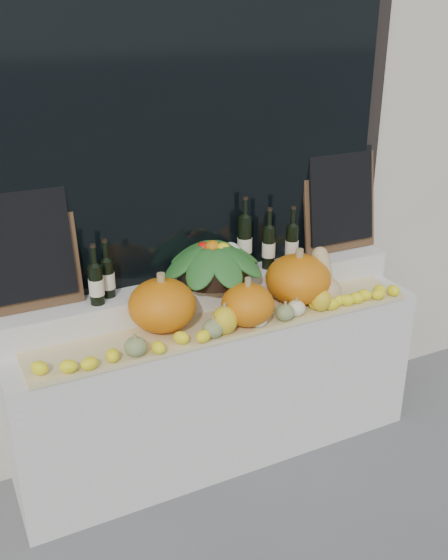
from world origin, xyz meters
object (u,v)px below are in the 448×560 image
Objects in this scene: butternut_squash at (325,281)px; wine_bottle_tall at (245,242)px; pumpkin_right at (298,279)px; pumpkin_left at (162,305)px; produce_bowl at (212,260)px.

butternut_squash is 0.70× the size of wine_bottle_tall.
wine_bottle_tall is (-0.20, 0.26, 0.16)m from pumpkin_right.
pumpkin_left is at bearing 177.95° from pumpkin_right.
produce_bowl is at bearing 153.98° from butternut_squash.
produce_bowl is at bearing 26.73° from pumpkin_left.
produce_bowl reaches higher than pumpkin_left.
wine_bottle_tall reaches higher than pumpkin_left.
pumpkin_left is at bearing -153.27° from produce_bowl.
butternut_squash is 0.50m from wine_bottle_tall.
produce_bowl is (0.37, 0.19, 0.11)m from pumpkin_left.
produce_bowl is at bearing -167.66° from wine_bottle_tall.
wine_bottle_tall is at bearing 126.59° from pumpkin_right.
produce_bowl is (-0.56, 0.27, 0.12)m from butternut_squash.
pumpkin_right reaches higher than pumpkin_left.
butternut_squash is 0.63m from produce_bowl.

